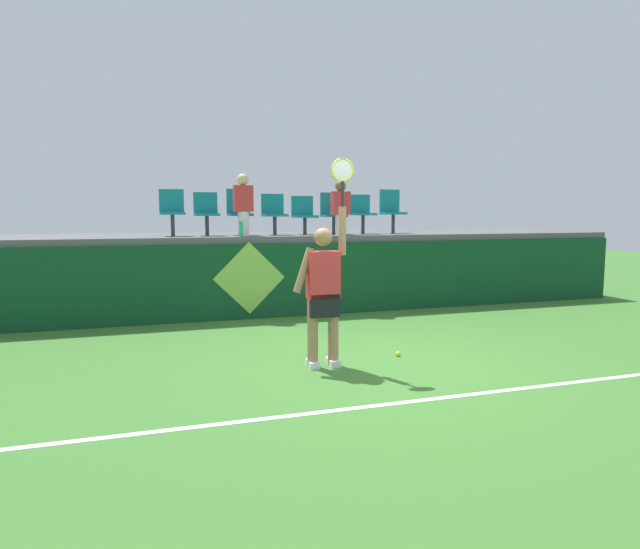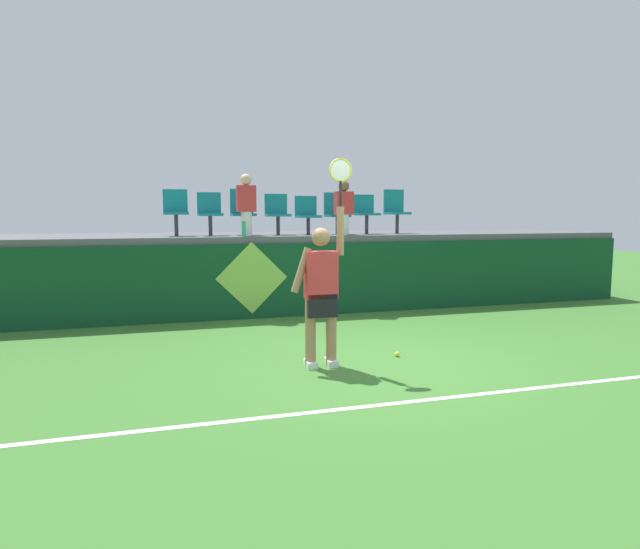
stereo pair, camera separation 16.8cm
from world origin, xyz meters
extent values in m
plane|color=#3D752D|center=(0.00, 0.00, 0.00)|extent=(40.00, 40.00, 0.00)
cube|color=#0F4223|center=(0.00, 3.38, 0.66)|extent=(13.88, 0.20, 1.33)
cube|color=#56565B|center=(0.00, 4.69, 1.39)|extent=(13.88, 2.71, 0.12)
cube|color=white|center=(0.00, -1.41, 0.00)|extent=(12.49, 0.08, 0.01)
cube|color=white|center=(-0.78, 0.06, 0.04)|extent=(0.13, 0.26, 0.08)
cube|color=white|center=(-0.52, 0.05, 0.04)|extent=(0.13, 0.26, 0.08)
cylinder|color=#A87A56|center=(-0.78, 0.06, 0.42)|extent=(0.13, 0.13, 0.84)
cylinder|color=#A87A56|center=(-0.52, 0.05, 0.42)|extent=(0.13, 0.13, 0.84)
cube|color=black|center=(-0.65, 0.06, 0.76)|extent=(0.37, 0.24, 0.28)
cube|color=red|center=(-0.65, 0.06, 1.12)|extent=(0.39, 0.24, 0.57)
sphere|color=#A87A56|center=(-0.65, 0.06, 1.58)|extent=(0.22, 0.22, 0.22)
cylinder|color=#A87A56|center=(-0.89, 0.07, 1.19)|extent=(0.26, 0.10, 0.55)
cylinder|color=#A87A56|center=(-0.41, 0.05, 1.65)|extent=(0.09, 0.09, 0.58)
cylinder|color=black|center=(-0.41, 0.05, 2.09)|extent=(0.03, 0.03, 0.30)
torus|color=gold|center=(-0.41, 0.05, 2.37)|extent=(0.28, 0.03, 0.28)
ellipsoid|color=silver|center=(-0.41, 0.05, 2.37)|extent=(0.24, 0.03, 0.24)
sphere|color=#D1E533|center=(0.43, 0.20, 0.03)|extent=(0.07, 0.07, 0.07)
cylinder|color=#26B272|center=(-1.05, 3.44, 1.59)|extent=(0.07, 0.07, 0.28)
cylinder|color=#38383D|center=(-2.18, 4.10, 1.64)|extent=(0.07, 0.07, 0.39)
cube|color=#147F89|center=(-2.18, 4.10, 1.86)|extent=(0.44, 0.42, 0.05)
cube|color=#147F89|center=(-2.18, 4.29, 2.09)|extent=(0.44, 0.04, 0.41)
cylinder|color=#38383D|center=(-1.57, 4.10, 1.63)|extent=(0.07, 0.07, 0.36)
cube|color=#147F89|center=(-1.57, 4.10, 1.84)|extent=(0.44, 0.42, 0.05)
cube|color=#147F89|center=(-1.57, 4.29, 2.06)|extent=(0.44, 0.04, 0.39)
cylinder|color=#38383D|center=(-0.96, 4.10, 1.63)|extent=(0.07, 0.07, 0.36)
cube|color=#147F89|center=(-0.96, 4.10, 1.83)|extent=(0.44, 0.42, 0.05)
cube|color=#147F89|center=(-0.96, 4.29, 2.09)|extent=(0.44, 0.04, 0.46)
cylinder|color=#38383D|center=(-0.29, 4.10, 1.62)|extent=(0.07, 0.07, 0.35)
cube|color=#147F89|center=(-0.29, 4.10, 1.82)|extent=(0.44, 0.42, 0.05)
cube|color=#147F89|center=(-0.29, 4.29, 2.04)|extent=(0.44, 0.04, 0.39)
cylinder|color=#38383D|center=(0.31, 4.10, 1.61)|extent=(0.07, 0.07, 0.33)
cube|color=#147F89|center=(0.31, 4.10, 1.80)|extent=(0.44, 0.42, 0.05)
cube|color=#147F89|center=(0.31, 4.29, 2.01)|extent=(0.44, 0.04, 0.38)
cylinder|color=#38383D|center=(0.91, 4.10, 1.62)|extent=(0.07, 0.07, 0.34)
cube|color=#147F89|center=(0.91, 4.10, 1.81)|extent=(0.44, 0.42, 0.05)
cube|color=#147F89|center=(0.91, 4.29, 2.06)|extent=(0.44, 0.04, 0.44)
cylinder|color=#38383D|center=(1.53, 4.10, 1.63)|extent=(0.07, 0.07, 0.37)
cube|color=#147F89|center=(1.53, 4.10, 1.84)|extent=(0.44, 0.42, 0.05)
cube|color=#147F89|center=(1.53, 4.29, 2.05)|extent=(0.44, 0.04, 0.37)
cylinder|color=#38383D|center=(2.20, 4.10, 1.64)|extent=(0.07, 0.07, 0.39)
cube|color=#147F89|center=(2.20, 4.10, 1.86)|extent=(0.44, 0.42, 0.05)
cube|color=#147F89|center=(2.20, 4.29, 2.12)|extent=(0.44, 0.04, 0.46)
cylinder|color=white|center=(0.91, 3.73, 1.64)|extent=(0.20, 0.20, 0.39)
cube|color=red|center=(0.91, 3.73, 2.05)|extent=(0.34, 0.20, 0.44)
sphere|color=brown|center=(0.91, 3.73, 2.37)|extent=(0.21, 0.21, 0.21)
cylinder|color=white|center=(-0.96, 3.74, 1.67)|extent=(0.20, 0.20, 0.44)
cube|color=red|center=(-0.96, 3.74, 2.12)|extent=(0.34, 0.20, 0.47)
sphere|color=beige|center=(-0.96, 3.74, 2.46)|extent=(0.21, 0.21, 0.21)
cube|color=#0F4223|center=(-0.95, 3.28, 0.00)|extent=(0.90, 0.01, 0.00)
plane|color=#8CC64C|center=(-0.95, 3.27, 0.73)|extent=(1.27, 0.00, 1.27)
camera|label=1|loc=(-2.67, -6.07, 1.85)|focal=30.45mm
camera|label=2|loc=(-2.51, -6.12, 1.85)|focal=30.45mm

